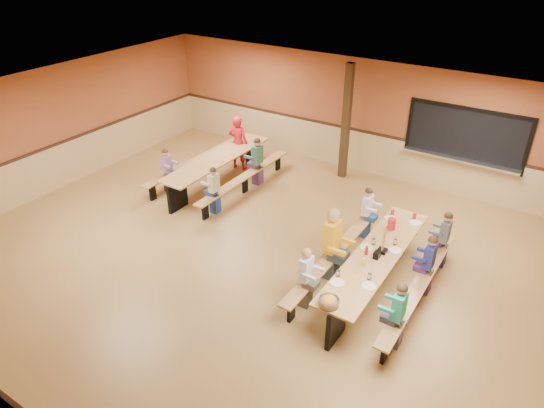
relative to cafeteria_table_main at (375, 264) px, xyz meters
The scene contains 23 objects.
ground 2.41m from the cafeteria_table_main, 168.39° to the right, with size 12.00×12.00×0.00m, color olive.
room_envelope 2.36m from the cafeteria_table_main, 168.39° to the right, with size 12.04×10.04×3.02m.
kitchen_pass_through 4.60m from the cafeteria_table_main, 86.25° to the left, with size 2.78×0.28×1.38m.
structural_post 4.76m from the cafeteria_table_main, 122.54° to the left, with size 0.18×0.18×3.00m, color black.
cafeteria_table_main is the anchor object (origin of this frame).
cafeteria_table_second 5.29m from the cafeteria_table_main, 160.38° to the left, with size 1.91×3.70×0.74m.
seated_child_white_left 1.36m from the cafeteria_table_main, 127.23° to the right, with size 0.35×0.29×1.17m, color silver, non-canonical shape.
seated_adult_yellow 0.86m from the cafeteria_table_main, behind, with size 0.48×0.40×1.44m, color #ECA315, non-canonical shape.
seated_child_grey_left 1.73m from the cafeteria_table_main, 118.48° to the left, with size 0.34×0.28×1.15m, color silver, non-canonical shape.
seated_child_teal_right 1.41m from the cafeteria_table_main, 54.12° to the right, with size 0.36×0.30×1.20m, color teal, non-canonical shape.
seated_child_navy_right 0.92m from the cafeteria_table_main, 25.90° to the left, with size 0.35×0.29×1.18m, color navy, non-canonical shape.
seated_child_char_right 1.60m from the cafeteria_table_main, 59.00° to the left, with size 0.35×0.29×1.17m, color #52595E, non-canonical shape.
seated_child_purple_sec 5.86m from the cafeteria_table_main, behind, with size 0.33×0.27×1.12m, color #9C68A0, non-canonical shape.
seated_child_green_sec 4.77m from the cafeteria_table_main, 150.66° to the left, with size 0.38×0.31×1.23m, color #346A57, non-canonical shape.
seated_child_tan_sec 4.20m from the cafeteria_table_main, behind, with size 0.33×0.27×1.13m, color beige, non-canonical shape.
standing_woman 5.85m from the cafeteria_table_main, 151.06° to the left, with size 0.55×0.36×1.50m, color red.
punch_pitcher 1.02m from the cafeteria_table_main, 95.66° to the left, with size 0.16×0.16×0.22m, color red.
chip_bowl 1.68m from the cafeteria_table_main, 93.81° to the right, with size 0.32×0.32×0.15m, color orange, non-canonical shape.
napkin_dispenser 0.30m from the cafeteria_table_main, 68.24° to the right, with size 0.10×0.14×0.13m, color black.
condiment_mustard 0.55m from the cafeteria_table_main, 97.72° to the right, with size 0.06×0.06×0.17m, color yellow.
condiment_ketchup 0.35m from the cafeteria_table_main, 147.80° to the right, with size 0.06×0.06×0.17m, color #B2140F.
table_paddle 0.38m from the cafeteria_table_main, 65.84° to the left, with size 0.16×0.16×0.56m.
place_settings 0.27m from the cafeteria_table_main, 90.00° to the right, with size 0.65×3.30×0.11m, color beige, non-canonical shape.
Camera 1 is at (4.55, -6.44, 5.77)m, focal length 32.00 mm.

